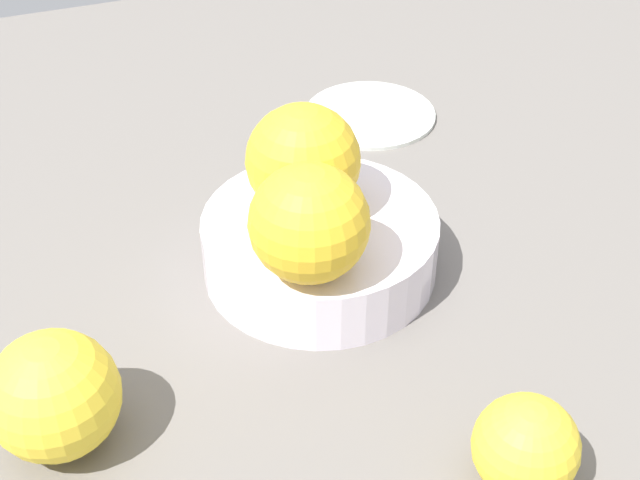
% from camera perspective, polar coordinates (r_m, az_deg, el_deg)
% --- Properties ---
extents(ground_plane, '(1.10, 1.10, 0.02)m').
position_cam_1_polar(ground_plane, '(0.69, 0.00, -2.50)').
color(ground_plane, '#66605B').
extents(fruit_bowl, '(0.17, 0.17, 0.05)m').
position_cam_1_polar(fruit_bowl, '(0.67, 0.00, -0.40)').
color(fruit_bowl, silver).
rests_on(fruit_bowl, ground_plane).
extents(orange_in_bowl_0, '(0.08, 0.08, 0.08)m').
position_cam_1_polar(orange_in_bowl_0, '(0.64, -1.09, 5.07)').
color(orange_in_bowl_0, yellow).
rests_on(orange_in_bowl_0, fruit_bowl).
extents(orange_in_bowl_1, '(0.08, 0.08, 0.08)m').
position_cam_1_polar(orange_in_bowl_1, '(0.58, -0.70, 1.08)').
color(orange_in_bowl_1, yellow).
rests_on(orange_in_bowl_1, fruit_bowl).
extents(orange_loose_0, '(0.08, 0.08, 0.08)m').
position_cam_1_polar(orange_loose_0, '(0.56, -16.56, -9.46)').
color(orange_loose_0, yellow).
rests_on(orange_loose_0, ground_plane).
extents(orange_loose_1, '(0.06, 0.06, 0.06)m').
position_cam_1_polar(orange_loose_1, '(0.53, 12.94, -12.70)').
color(orange_loose_1, yellow).
rests_on(orange_loose_1, ground_plane).
extents(side_plate, '(0.12, 0.12, 0.01)m').
position_cam_1_polar(side_plate, '(0.87, 3.21, 8.10)').
color(side_plate, silver).
rests_on(side_plate, ground_plane).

